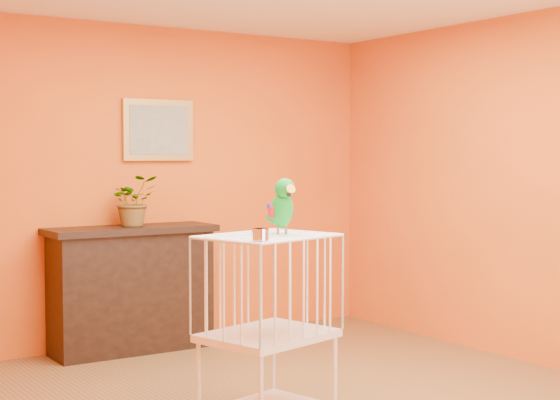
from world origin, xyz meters
TOP-DOWN VIEW (x-y plane):
  - room_shell at (0.00, 0.00)m, footprint 4.50×4.50m
  - console_cabinet at (-0.34, 2.02)m, footprint 1.33×0.48m
  - potted_plant at (-0.31, 2.03)m, footprint 0.38×0.41m
  - framed_picture at (0.00, 2.22)m, footprint 0.62×0.04m
  - birdcage at (-0.40, -0.10)m, footprint 0.82×0.71m
  - feed_cup at (-0.62, -0.37)m, footprint 0.09×0.09m
  - parrot at (-0.30, -0.10)m, footprint 0.17×0.30m

SIDE VIEW (x-z plane):
  - console_cabinet at x=-0.34m, z-range 0.00..0.99m
  - birdcage at x=-0.40m, z-range 0.02..1.11m
  - feed_cup at x=-0.62m, z-range 1.09..1.16m
  - potted_plant at x=-0.31m, z-range 0.99..1.30m
  - parrot at x=-0.30m, z-range 1.09..1.42m
  - room_shell at x=0.00m, z-range -0.67..3.83m
  - framed_picture at x=0.00m, z-range 1.50..2.00m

